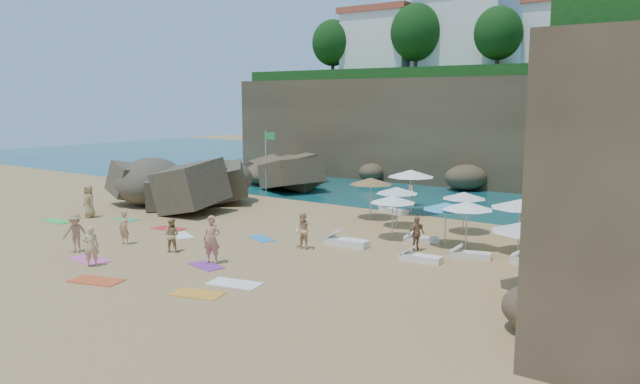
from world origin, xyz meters
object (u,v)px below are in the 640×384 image
Objects in this scene: parasol_2 at (520,204)px; person_stand_2 at (412,190)px; rock_outcrop at (184,206)px; parasol_0 at (397,190)px; flag_pole at (267,153)px; person_stand_4 at (570,241)px; person_stand_0 at (124,228)px; parasol_1 at (411,173)px; lounger_0 at (421,240)px; person_stand_3 at (416,234)px; person_stand_1 at (171,235)px; person_stand_5 at (211,190)px; person_stand_6 at (91,246)px.

person_stand_2 is at bearing 139.16° from parasol_2.
rock_outcrop is 13.77m from parasol_0.
person_stand_4 is at bearing -17.93° from flag_pole.
parasol_1 is at bearing 56.53° from person_stand_0.
parasol_0 reaches higher than person_stand_2.
person_stand_4 is (22.18, -7.18, -1.89)m from flag_pole.
lounger_0 is 1.06× the size of person_stand_3.
person_stand_1 is 16.55m from person_stand_2.
rock_outcrop is 16.75m from person_stand_3.
person_stand_1 is at bearing -106.01° from parasol_1.
parasol_0 reaches higher than person_stand_0.
person_stand_5 reaches higher than lounger_0.
rock_outcrop is 4.64× the size of person_stand_6.
rock_outcrop is at bearing 148.13° from lounger_0.
parasol_1 is 14.54m from person_stand_1.
parasol_2 is at bearing 0.89° from rock_outcrop.
person_stand_6 is (-3.53, -19.70, -0.15)m from person_stand_2.
flag_pole is 2.68× the size of lounger_0.
person_stand_1 is at bearing -1.15° from person_stand_0.
flag_pole is 14.27m from parasol_0.
parasol_0 is 1.35× the size of person_stand_6.
person_stand_0 is at bearing -149.48° from parasol_2.
parasol_2 reaches higher than person_stand_4.
rock_outcrop is at bearing -137.91° from person_stand_4.
parasol_1 is at bearing -133.41° from person_stand_1.
person_stand_3 is at bearing 22.74° from person_stand_0.
person_stand_0 reaches higher than person_stand_1.
lounger_0 is (15.84, -7.67, -2.59)m from flag_pole.
person_stand_5 is (-15.79, 2.22, 0.64)m from lounger_0.
parasol_2 is (8.03, -5.52, -0.16)m from parasol_1.
person_stand_4 is at bearing 0.72° from rock_outcrop.
parasol_0 is (13.23, -5.29, -0.84)m from flag_pole.
parasol_2 is 1.30× the size of person_stand_2.
parasol_0 is 1.14× the size of person_stand_2.
parasol_1 reaches higher than person_stand_0.
person_stand_1 is at bearing 145.90° from person_stand_3.
person_stand_4 is at bearing -26.69° from lounger_0.
person_stand_1 reaches higher than lounger_0.
person_stand_5 is (-12.00, -3.83, -1.53)m from parasol_1.
person_stand_3 is (0.55, -1.56, 0.62)m from lounger_0.
person_stand_4 is (14.11, 8.34, 0.10)m from person_stand_1.
parasol_2 reaches higher than rock_outcrop.
parasol_1 reaches higher than person_stand_5.
person_stand_4 is 22.19m from person_stand_5.
person_stand_0 is 3.69m from person_stand_6.
rock_outcrop is 4.97× the size of person_stand_3.
person_stand_3 is at bearing -170.34° from person_stand_1.
rock_outcrop is 13.78m from person_stand_6.
person_stand_6 is at bearing -56.35° from rock_outcrop.
person_stand_6 is at bearing -137.20° from parasol_2.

